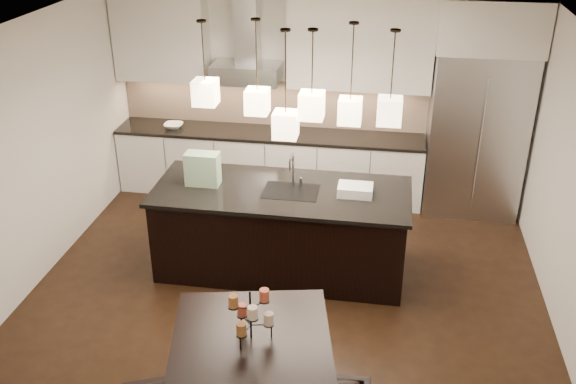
# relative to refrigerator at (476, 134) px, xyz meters

# --- Properties ---
(floor) EXTENTS (5.50, 5.50, 0.02)m
(floor) POSITION_rel_refrigerator_xyz_m (-2.10, -2.38, -1.08)
(floor) COLOR black
(floor) RESTS_ON ground
(ceiling) EXTENTS (5.50, 5.50, 0.02)m
(ceiling) POSITION_rel_refrigerator_xyz_m (-2.10, -2.38, 1.73)
(ceiling) COLOR white
(ceiling) RESTS_ON wall_back
(wall_back) EXTENTS (5.50, 0.02, 2.80)m
(wall_back) POSITION_rel_refrigerator_xyz_m (-2.10, 0.38, 0.32)
(wall_back) COLOR silver
(wall_back) RESTS_ON ground
(wall_front) EXTENTS (5.50, 0.02, 2.80)m
(wall_front) POSITION_rel_refrigerator_xyz_m (-2.10, -5.14, 0.32)
(wall_front) COLOR silver
(wall_front) RESTS_ON ground
(wall_left) EXTENTS (0.02, 5.50, 2.80)m
(wall_left) POSITION_rel_refrigerator_xyz_m (-4.86, -2.38, 0.32)
(wall_left) COLOR silver
(wall_left) RESTS_ON ground
(refrigerator) EXTENTS (1.20, 0.72, 2.15)m
(refrigerator) POSITION_rel_refrigerator_xyz_m (0.00, 0.00, 0.00)
(refrigerator) COLOR #B7B7BA
(refrigerator) RESTS_ON floor
(fridge_panel) EXTENTS (1.26, 0.72, 0.65)m
(fridge_panel) POSITION_rel_refrigerator_xyz_m (0.00, 0.00, 1.40)
(fridge_panel) COLOR silver
(fridge_panel) RESTS_ON refrigerator
(lower_cabinets) EXTENTS (4.21, 0.62, 0.88)m
(lower_cabinets) POSITION_rel_refrigerator_xyz_m (-2.73, 0.05, -0.64)
(lower_cabinets) COLOR silver
(lower_cabinets) RESTS_ON floor
(countertop) EXTENTS (4.21, 0.66, 0.04)m
(countertop) POSITION_rel_refrigerator_xyz_m (-2.73, 0.05, -0.17)
(countertop) COLOR black
(countertop) RESTS_ON lower_cabinets
(backsplash) EXTENTS (4.21, 0.02, 0.63)m
(backsplash) POSITION_rel_refrigerator_xyz_m (-2.73, 0.35, 0.16)
(backsplash) COLOR beige
(backsplash) RESTS_ON countertop
(upper_cab_left) EXTENTS (1.25, 0.35, 1.25)m
(upper_cab_left) POSITION_rel_refrigerator_xyz_m (-4.20, 0.19, 1.10)
(upper_cab_left) COLOR silver
(upper_cab_left) RESTS_ON wall_back
(upper_cab_right) EXTENTS (1.85, 0.35, 1.25)m
(upper_cab_right) POSITION_rel_refrigerator_xyz_m (-1.55, 0.19, 1.10)
(upper_cab_right) COLOR silver
(upper_cab_right) RESTS_ON wall_back
(hood_canopy) EXTENTS (0.90, 0.52, 0.24)m
(hood_canopy) POSITION_rel_refrigerator_xyz_m (-3.03, 0.10, 0.65)
(hood_canopy) COLOR #B7B7BA
(hood_canopy) RESTS_ON wall_back
(hood_chimney) EXTENTS (0.30, 0.28, 0.96)m
(hood_chimney) POSITION_rel_refrigerator_xyz_m (-3.03, 0.21, 1.24)
(hood_chimney) COLOR #B7B7BA
(hood_chimney) RESTS_ON hood_canopy
(fruit_bowl) EXTENTS (0.27, 0.27, 0.06)m
(fruit_bowl) POSITION_rel_refrigerator_xyz_m (-4.06, 0.00, -0.12)
(fruit_bowl) COLOR silver
(fruit_bowl) RESTS_ON countertop
(island_body) EXTENTS (2.72, 1.10, 0.96)m
(island_body) POSITION_rel_refrigerator_xyz_m (-2.23, -1.84, -0.60)
(island_body) COLOR black
(island_body) RESTS_ON floor
(island_top) EXTENTS (2.81, 1.18, 0.04)m
(island_top) POSITION_rel_refrigerator_xyz_m (-2.23, -1.84, -0.10)
(island_top) COLOR black
(island_top) RESTS_ON island_body
(faucet) EXTENTS (0.11, 0.26, 0.41)m
(faucet) POSITION_rel_refrigerator_xyz_m (-2.12, -1.73, 0.13)
(faucet) COLOR silver
(faucet) RESTS_ON island_top
(tote_bag) EXTENTS (0.37, 0.20, 0.37)m
(tote_bag) POSITION_rel_refrigerator_xyz_m (-3.10, -1.84, 0.11)
(tote_bag) COLOR #216A31
(tote_bag) RESTS_ON island_top
(food_container) EXTENTS (0.37, 0.26, 0.11)m
(food_container) POSITION_rel_refrigerator_xyz_m (-1.43, -1.83, -0.02)
(food_container) COLOR silver
(food_container) RESTS_ON island_top
(dining_table) EXTENTS (1.49, 1.49, 0.76)m
(dining_table) POSITION_rel_refrigerator_xyz_m (-2.10, -4.03, -0.70)
(dining_table) COLOR black
(dining_table) RESTS_ON floor
(candelabra) EXTENTS (0.43, 0.43, 0.44)m
(candelabra) POSITION_rel_refrigerator_xyz_m (-2.10, -4.03, -0.09)
(candelabra) COLOR black
(candelabra) RESTS_ON dining_table
(candle_a) EXTENTS (0.09, 0.09, 0.10)m
(candle_a) POSITION_rel_refrigerator_xyz_m (-1.96, -4.00, -0.14)
(candle_a) COLOR beige
(candle_a) RESTS_ON candelabra
(candle_b) EXTENTS (0.09, 0.09, 0.10)m
(candle_b) POSITION_rel_refrigerator_xyz_m (-2.19, -3.92, -0.14)
(candle_b) COLOR #C24E35
(candle_b) RESTS_ON candelabra
(candle_c) EXTENTS (0.09, 0.09, 0.10)m
(candle_c) POSITION_rel_refrigerator_xyz_m (-2.14, -4.16, -0.14)
(candle_c) COLOR #93592A
(candle_c) RESTS_ON candelabra
(candle_d) EXTENTS (0.09, 0.09, 0.10)m
(candle_d) POSITION_rel_refrigerator_xyz_m (-2.01, -3.92, 0.02)
(candle_d) COLOR #C24E35
(candle_d) RESTS_ON candelabra
(candle_e) EXTENTS (0.09, 0.09, 0.10)m
(candle_e) POSITION_rel_refrigerator_xyz_m (-2.23, -4.03, 0.02)
(candle_e) COLOR #93592A
(candle_e) RESTS_ON candelabra
(candle_f) EXTENTS (0.09, 0.09, 0.10)m
(candle_f) POSITION_rel_refrigerator_xyz_m (-2.05, -4.15, 0.02)
(candle_f) COLOR beige
(candle_f) RESTS_ON candelabra
(pendant_a) EXTENTS (0.24, 0.24, 0.26)m
(pendant_a) POSITION_rel_refrigerator_xyz_m (-3.01, -1.86, 0.99)
(pendant_a) COLOR beige
(pendant_a) RESTS_ON ceiling
(pendant_b) EXTENTS (0.24, 0.24, 0.26)m
(pendant_b) POSITION_rel_refrigerator_xyz_m (-2.51, -1.69, 0.87)
(pendant_b) COLOR beige
(pendant_b) RESTS_ON ceiling
(pendant_c) EXTENTS (0.24, 0.24, 0.26)m
(pendant_c) POSITION_rel_refrigerator_xyz_m (-1.88, -2.07, 0.98)
(pendant_c) COLOR beige
(pendant_c) RESTS_ON ceiling
(pendant_d) EXTENTS (0.24, 0.24, 0.26)m
(pendant_d) POSITION_rel_refrigerator_xyz_m (-1.53, -1.71, 0.82)
(pendant_d) COLOR beige
(pendant_d) RESTS_ON ceiling
(pendant_e) EXTENTS (0.24, 0.24, 0.26)m
(pendant_e) POSITION_rel_refrigerator_xyz_m (-1.13, -1.98, 0.94)
(pendant_e) COLOR beige
(pendant_e) RESTS_ON ceiling
(pendant_f) EXTENTS (0.24, 0.24, 0.26)m
(pendant_f) POSITION_rel_refrigerator_xyz_m (-2.13, -2.12, 0.79)
(pendant_f) COLOR beige
(pendant_f) RESTS_ON ceiling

